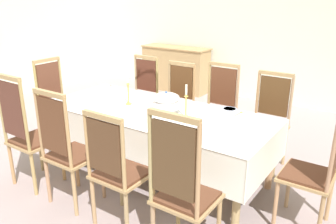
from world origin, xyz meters
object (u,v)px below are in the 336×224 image
Objects in this scene: chair_north_b at (176,101)px; spoon_primary at (90,109)px; chair_south_a at (27,132)px; candlestick_west at (128,92)px; chair_head_west at (57,100)px; chair_north_a at (141,94)px; candlestick_east at (186,105)px; chair_south_d at (182,188)px; soup_tureen at (166,103)px; dining_table at (156,117)px; chair_north_c at (218,108)px; chair_south_b at (67,148)px; bowl_far_left at (202,106)px; sideboard at (176,69)px; chair_head_east at (317,168)px; bowl_near_left at (96,110)px; chair_south_c at (117,169)px; spoon_secondary at (240,113)px; chair_north_d at (268,119)px; bowl_near_right at (230,110)px.

spoon_primary is (-0.27, -1.29, 0.20)m from chair_north_b.
chair_south_a is 1.13m from candlestick_west.
chair_north_a is at bearing 142.55° from chair_head_west.
chair_north_a is at bearing 144.98° from candlestick_east.
chair_north_a is at bearing 135.16° from chair_south_d.
chair_north_a is 3.09× the size of candlestick_west.
candlestick_west is at bearing 90.00° from chair_head_west.
chair_north_a reaches higher than soup_tureen.
candlestick_east is at bearing -0.00° from dining_table.
chair_north_c and chair_head_west have the same top height.
chair_south_a is 0.60m from chair_south_b.
chair_south_d is 7.52× the size of bowl_far_left.
soup_tureen is 0.21× the size of sideboard.
chair_north_b is at bearing 110.27° from dining_table.
chair_north_c is 1.00× the size of chair_head_east.
bowl_near_left is at bearing -141.11° from dining_table.
chair_north_a is 1.02× the size of chair_south_c.
chair_south_d reaches higher than soup_tureen.
chair_south_b reaches higher than chair_north_a.
soup_tureen is (0.48, -0.93, 0.31)m from chair_north_b.
chair_head_east is 6.39× the size of spoon_secondary.
chair_north_d is at bearing 43.05° from bowl_near_left.
bowl_near_right is 0.30m from bowl_far_left.
sideboard is at bearing 132.27° from bowl_near_right.
chair_south_d reaches higher than chair_south_c.
candlestick_west reaches higher than bowl_near_right.
bowl_near_right is at bearing 34.88° from bowl_near_left.
candlestick_east is (0.10, -0.93, 0.31)m from chair_north_c.
chair_south_a is 1.17m from chair_head_west.
candlestick_west reaches higher than candlestick_east.
chair_south_b is 6.53× the size of spoon_primary.
chair_south_b is 4.29m from sideboard.
candlestick_west is 0.46m from spoon_primary.
dining_table is 2.20× the size of chair_north_c.
chair_south_c is 0.75× the size of sideboard.
chair_north_d is 2.74m from chair_head_west.
bowl_near_left reaches higher than spoon_secondary.
chair_north_c is 7.22× the size of bowl_near_right.
chair_head_east reaches higher than chair_north_b.
chair_south_a is 6.86× the size of spoon_primary.
chair_north_c is 0.79× the size of sideboard.
chair_north_a is 3.60× the size of soup_tureen.
chair_head_east is 1.35m from bowl_far_left.
chair_head_east is (0.73, 0.93, -0.03)m from chair_south_d.
bowl_near_right is at bearing 153.00° from chair_north_b.
candlestick_west is at bearing 54.79° from chair_north_c.
chair_south_d is 1.63m from candlestick_west.
candlestick_west is at bearing 74.52° from bowl_near_left.
spoon_primary is 0.12× the size of sideboard.
chair_south_a is 2.11m from bowl_near_right.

